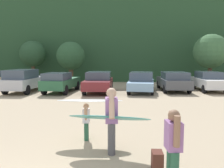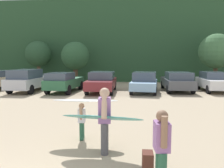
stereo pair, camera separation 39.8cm
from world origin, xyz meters
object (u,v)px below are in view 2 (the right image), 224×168
Objects in this scene: person_child at (82,119)px; person_companion at (162,144)px; parked_car_sky_blue at (144,82)px; surfboard_teal at (102,118)px; person_adult at (105,116)px; surfboard_white at (85,100)px; parked_car_dark_gray at (177,81)px; parked_car_white at (214,81)px; backpack_dropped at (148,162)px; parked_car_forest_green at (64,82)px; parked_car_maroon at (102,82)px; parked_car_silver at (29,80)px.

person_companion is (2.13, -2.52, 0.22)m from person_child.
parked_car_sky_blue is 11.63m from surfboard_teal.
person_adult is 0.86× the size of surfboard_white.
parked_car_dark_gray is 12.38m from person_child.
backpack_dropped is at bearing 156.47° from parked_car_white.
person_child is (-0.83, 0.97, -0.35)m from person_adult.
parked_car_forest_green is 2.85m from parked_car_maroon.
parked_car_sky_blue is at bearing -81.07° from parked_car_forest_green.
parked_car_silver is at bearing 98.47° from parked_car_sky_blue.
parked_car_sky_blue reaches higher than backpack_dropped.
parked_car_sky_blue reaches higher than parked_car_forest_green.
person_adult is 0.10m from surfboard_teal.
parked_car_maroon is (2.84, 0.26, -0.00)m from parked_car_forest_green.
surfboard_white is (0.82, -10.40, 0.45)m from parked_car_maroon.
parked_car_forest_green is 1.06× the size of parked_car_sky_blue.
surfboard_white is at bearing -175.39° from parked_car_maroon.
parked_car_maroon is 13.16m from person_companion.
person_adult is at bearing -54.52° from person_companion.
person_adult reaches higher than backpack_dropped.
surfboard_white is 4.55× the size of backpack_dropped.
person_companion is at bearing -150.38° from parked_car_forest_green.
parked_car_maroon reaches higher than parked_car_sky_blue.
person_companion reaches higher than parked_car_white.
parked_car_maroon reaches higher than parked_car_white.
backpack_dropped is (1.79, -1.90, -1.02)m from surfboard_white.
surfboard_white reaches higher than person_child.
surfboard_teal is (-7.11, -12.51, 0.18)m from parked_car_white.
surfboard_teal is (-4.31, -12.34, 0.19)m from parked_car_dark_gray.
person_companion is at bearing -167.49° from parked_car_maroon.
person_child is 0.62m from surfboard_white.
parked_car_sky_blue is at bearing -85.93° from parked_car_silver.
parked_car_silver is at bearing -61.87° from person_adult.
parked_car_white is (11.41, 1.39, -0.00)m from parked_car_forest_green.
person_companion reaches higher than parked_car_forest_green.
parked_car_white is 2.63× the size of person_companion.
parked_car_white is 13.91m from person_child.
parked_car_sky_blue is 2.05× the size of surfboard_white.
parked_car_white is (2.79, 0.17, 0.01)m from parked_car_dark_gray.
parked_car_maroon reaches higher than surfboard_teal.
person_child is 0.51× the size of surfboard_teal.
parked_car_forest_green is 13.81m from person_companion.
person_companion reaches higher than person_child.
parked_car_dark_gray reaches higher than person_child.
parked_car_maroon reaches higher than surfboard_white.
parked_car_maroon reaches higher than person_companion.
parked_car_white is 8.95× the size of backpack_dropped.
parked_car_sky_blue is 0.93× the size of parked_car_dark_gray.
person_companion is 0.87m from backpack_dropped.
parked_car_silver reaches higher than parked_car_white.
parked_car_maroon is at bearing 97.90° from parked_car_white.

